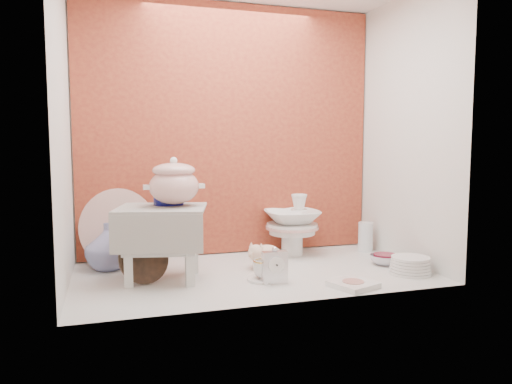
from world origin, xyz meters
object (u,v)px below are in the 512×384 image
Objects in this scene: step_stool at (162,244)px; blue_white_vase at (108,246)px; mantel_clock at (275,265)px; floral_platter at (117,227)px; gold_rim_teacup at (265,269)px; porcelain_tower at (292,225)px; soup_tureen at (174,181)px; dinner_plate_stack at (410,265)px; plush_pig at (266,255)px; crystal_bowl at (385,260)px.

blue_white_vase is (-0.26, 0.29, -0.06)m from step_stool.
blue_white_vase is 1.40× the size of mantel_clock.
floral_platter is at bearing 132.42° from step_stool.
gold_rim_teacup is 0.59m from porcelain_tower.
step_stool reaches higher than mantel_clock.
soup_tureen reaches higher than gold_rim_teacup.
mantel_clock is at bearing -33.71° from blue_white_vase.
dinner_plate_stack is at bearing -53.60° from porcelain_tower.
mantel_clock is (0.51, -0.22, -0.09)m from step_stool.
step_stool reaches higher than plush_pig.
blue_white_vase is at bearing 147.80° from mantel_clock.
blue_white_vase is 0.92m from mantel_clock.
crystal_bowl is at bearing 7.67° from gold_rim_teacup.
blue_white_vase is 1.52m from crystal_bowl.
porcelain_tower is at bearing 62.53° from mantel_clock.
step_stool is 3.65× the size of gold_rim_teacup.
dinner_plate_stack is 0.73m from porcelain_tower.
floral_platter is at bearing 141.15° from mantel_clock.
dinner_plate_stack is (0.73, -0.04, -0.04)m from mantel_clock.
mantel_clock is at bearing -40.35° from floral_platter.
porcelain_tower is (1.01, -0.07, -0.03)m from floral_platter.
porcelain_tower is at bearing 55.28° from gold_rim_teacup.
dinner_plate_stack is at bearing -24.17° from floral_platter.
step_stool is 0.39m from blue_white_vase.
soup_tureen reaches higher than blue_white_vase.
soup_tureen reaches higher than porcelain_tower.
plush_pig is at bearing 80.54° from mantel_clock.
crystal_bowl is at bearing -3.42° from soup_tureen.
plush_pig is 0.75m from dinner_plate_stack.
porcelain_tower is at bearing 1.68° from blue_white_vase.
soup_tureen is 1.24m from crystal_bowl.
step_stool is 2.38× the size of mantel_clock.
soup_tureen is 1.61× the size of mantel_clock.
crystal_bowl is (1.42, -0.44, -0.18)m from floral_platter.
soup_tureen is 1.66× the size of crystal_bowl.
porcelain_tower reaches higher than crystal_bowl.
porcelain_tower is at bearing 22.42° from soup_tureen.
blue_white_vase is 0.86m from gold_rim_teacup.
crystal_bowl is (1.15, -0.07, -0.46)m from soup_tureen.
blue_white_vase is at bearing 148.87° from gold_rim_teacup.
step_stool is at bearing -177.72° from plush_pig.
porcelain_tower is at bearing -3.74° from floral_platter.
plush_pig is 0.67m from crystal_bowl.
step_stool is at bearing 161.87° from gold_rim_teacup.
crystal_bowl is 0.58m from porcelain_tower.
step_stool is at bearing 177.33° from crystal_bowl.
step_stool is 0.52m from gold_rim_teacup.
dinner_plate_stack is at bearing -33.99° from plush_pig.
gold_rim_teacup is (-0.03, 0.07, -0.03)m from mantel_clock.
blue_white_vase is 1.13× the size of plush_pig.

